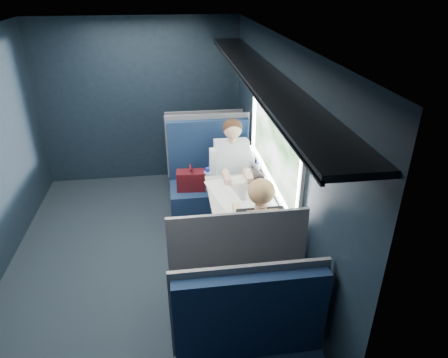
{
  "coord_description": "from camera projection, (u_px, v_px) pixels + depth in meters",
  "views": [
    {
      "loc": [
        0.42,
        -3.5,
        2.76
      ],
      "look_at": [
        0.9,
        0.0,
        0.95
      ],
      "focal_mm": 32.0,
      "sensor_mm": 36.0,
      "label": 1
    }
  ],
  "objects": [
    {
      "name": "seat_row_front",
      "position": [
        204.0,
        156.0,
        5.79
      ],
      "size": [
        1.04,
        0.51,
        1.16
      ],
      "color": "#0C1936",
      "rests_on": "ground"
    },
    {
      "name": "table",
      "position": [
        237.0,
        203.0,
        4.12
      ],
      "size": [
        0.62,
        1.0,
        0.74
      ],
      "color": "#54565E",
      "rests_on": "ground"
    },
    {
      "name": "man",
      "position": [
        233.0,
        169.0,
        4.71
      ],
      "size": [
        0.53,
        0.56,
        1.32
      ],
      "color": "black",
      "rests_on": "ground"
    },
    {
      "name": "woman",
      "position": [
        258.0,
        237.0,
        3.47
      ],
      "size": [
        0.53,
        0.56,
        1.32
      ],
      "color": "black",
      "rests_on": "ground"
    },
    {
      "name": "ground",
      "position": [
        141.0,
        263.0,
        4.3
      ],
      "size": [
        2.8,
        4.2,
        0.01
      ],
      "primitive_type": "cube",
      "color": "black"
    },
    {
      "name": "laptop",
      "position": [
        253.0,
        185.0,
        4.14
      ],
      "size": [
        0.34,
        0.4,
        0.26
      ],
      "color": "silver",
      "rests_on": "table"
    },
    {
      "name": "seat_bay_far",
      "position": [
        232.0,
        281.0,
        3.44
      ],
      "size": [
        1.04,
        0.62,
        1.26
      ],
      "color": "#0C1936",
      "rests_on": "ground"
    },
    {
      "name": "room_shell",
      "position": [
        128.0,
        133.0,
        3.62
      ],
      "size": [
        3.0,
        4.4,
        2.4
      ],
      "color": "black",
      "rests_on": "ground"
    },
    {
      "name": "bottle_small",
      "position": [
        258.0,
        170.0,
        4.42
      ],
      "size": [
        0.06,
        0.06,
        0.2
      ],
      "color": "silver",
      "rests_on": "table"
    },
    {
      "name": "cup",
      "position": [
        248.0,
        173.0,
        4.47
      ],
      "size": [
        0.06,
        0.06,
        0.08
      ],
      "primitive_type": "cylinder",
      "color": "white",
      "rests_on": "table"
    },
    {
      "name": "papers",
      "position": [
        243.0,
        194.0,
        4.11
      ],
      "size": [
        0.74,
        0.93,
        0.01
      ],
      "primitive_type": "cube",
      "rotation": [
        0.0,
        0.0,
        0.24
      ],
      "color": "white",
      "rests_on": "table"
    },
    {
      "name": "seat_bay_near",
      "position": [
        210.0,
        185.0,
        4.97
      ],
      "size": [
        1.04,
        0.62,
        1.26
      ],
      "color": "#0C1936",
      "rests_on": "ground"
    }
  ]
}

